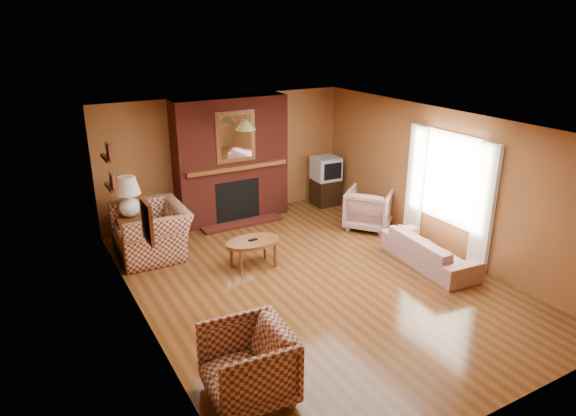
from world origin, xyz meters
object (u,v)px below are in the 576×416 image
plaid_loveseat (151,231)px  crt_tv (326,168)px  table_lamp (128,195)px  floral_armchair (369,209)px  side_table (132,234)px  coffee_table (253,244)px  plaid_armchair (248,365)px  tv_stand (325,192)px  fireplace (232,161)px  floral_sofa (430,251)px

plaid_loveseat → crt_tv: 3.97m
plaid_loveseat → table_lamp: size_ratio=1.83×
floral_armchair → side_table: size_ratio=1.33×
coffee_table → crt_tv: (2.63, 1.91, 0.40)m
side_table → crt_tv: bearing=4.7°
plaid_loveseat → crt_tv: size_ratio=2.32×
plaid_armchair → tv_stand: plaid_armchair is taller
floral_armchair → side_table: (-4.15, 1.15, -0.07)m
plaid_loveseat → floral_armchair: size_ratio=1.55×
coffee_table → tv_stand: tv_stand is taller
plaid_loveseat → coffee_table: 1.79m
fireplace → table_lamp: bearing=-165.7°
plaid_armchair → crt_tv: 6.12m
coffee_table → crt_tv: crt_tv is taller
side_table → tv_stand: 4.16m
fireplace → floral_sofa: (1.90, -3.45, -0.93)m
plaid_loveseat → plaid_armchair: plaid_loveseat is taller
plaid_loveseat → floral_sofa: bearing=56.4°
side_table → coffee_table: bearing=-46.0°
coffee_table → table_lamp: (-1.52, 1.57, 0.61)m
plaid_armchair → coffee_table: bearing=158.0°
plaid_loveseat → side_table: (-0.25, 0.31, -0.11)m
fireplace → table_lamp: fireplace is taller
plaid_armchair → floral_sofa: (3.85, 1.36, -0.15)m
floral_armchair → crt_tv: (0.00, 1.50, 0.42)m
plaid_loveseat → fireplace: bearing=115.6°
table_lamp → floral_sofa: bearing=-36.1°
fireplace → crt_tv: bearing=-5.3°
floral_armchair → side_table: 4.30m
coffee_table → plaid_loveseat: bearing=135.1°
fireplace → tv_stand: bearing=-5.1°
side_table → plaid_loveseat: bearing=-50.7°
plaid_armchair → crt_tv: (4.00, 4.62, 0.40)m
fireplace → floral_sofa: bearing=-61.1°
crt_tv → fireplace: bearing=174.7°
fireplace → plaid_loveseat: fireplace is taller
coffee_table → tv_stand: bearing=36.1°
side_table → tv_stand: side_table is taller
floral_armchair → fireplace: bearing=11.6°
table_lamp → crt_tv: table_lamp is taller
fireplace → plaid_armchair: 5.25m
coffee_table → crt_tv: 3.28m
plaid_armchair → coffee_table: plaid_armchair is taller
fireplace → crt_tv: fireplace is taller
fireplace → tv_stand: fireplace is taller
tv_stand → fireplace: bearing=174.7°
floral_armchair → crt_tv: crt_tv is taller
coffee_table → side_table: 2.19m
floral_armchair → crt_tv: size_ratio=1.50×
crt_tv → plaid_armchair: bearing=-130.9°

